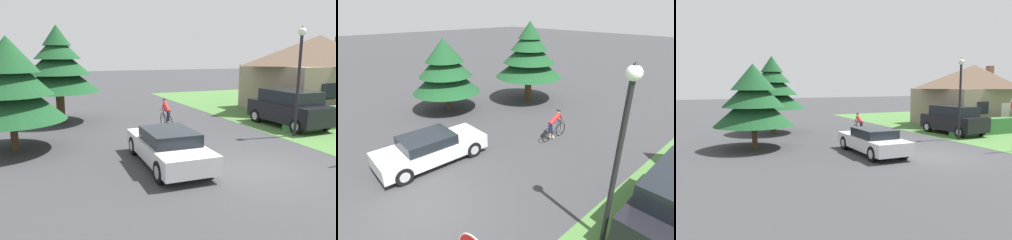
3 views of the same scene
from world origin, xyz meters
TOP-DOWN VIEW (x-y plane):
  - ground_plane at (0.00, 0.00)m, footprint 140.00×140.00m
  - sedan_left_lane at (-2.41, 1.59)m, footprint 1.92×4.56m
  - cyclist at (-0.31, 7.15)m, footprint 0.44×1.78m
  - street_lamp at (4.60, 3.18)m, footprint 0.36×0.36m
  - conifer_tall_near at (-7.45, 5.37)m, footprint 4.14×4.14m
  - conifer_tall_far at (-5.36, 10.58)m, footprint 4.48×4.48m

SIDE VIEW (x-z plane):
  - ground_plane at x=0.00m, z-range 0.00..0.00m
  - sedan_left_lane at x=-2.41m, z-range 0.00..1.27m
  - cyclist at x=-0.31m, z-range -0.03..1.48m
  - conifer_tall_near at x=-7.45m, z-range 0.38..4.85m
  - conifer_tall_far at x=-5.36m, z-range 0.45..5.80m
  - street_lamp at x=4.60m, z-range 0.77..5.78m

